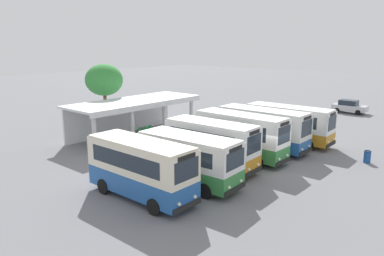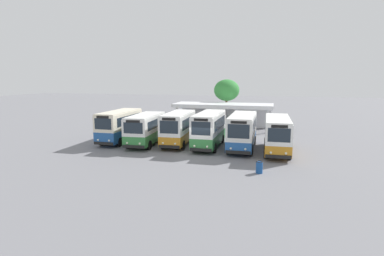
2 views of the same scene
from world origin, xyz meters
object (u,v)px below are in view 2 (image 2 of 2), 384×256
city_bus_fifth_blue (242,130)px  waiting_chair_second_from_end (228,126)px  waiting_chair_middle_seat (232,126)px  city_bus_second_in_row (145,128)px  city_bus_fourth_amber (209,128)px  city_bus_nearest_orange (120,125)px  waiting_chair_end_by_column (223,126)px  litter_bin_apron (259,167)px  city_bus_far_end_green (277,133)px  city_bus_middle_cream (178,127)px

city_bus_fifth_blue → waiting_chair_second_from_end: city_bus_fifth_blue is taller
waiting_chair_second_from_end → waiting_chair_middle_seat: size_ratio=1.00×
city_bus_second_in_row → city_bus_fourth_amber: city_bus_fourth_amber is taller
city_bus_fourth_amber → city_bus_nearest_orange: bearing=179.3°
city_bus_nearest_orange → waiting_chair_end_by_column: 14.31m
city_bus_nearest_orange → city_bus_second_in_row: 3.33m
city_bus_fifth_blue → litter_bin_apron: (2.01, -7.59, -1.39)m
city_bus_far_end_green → waiting_chair_end_by_column: city_bus_far_end_green is taller
city_bus_second_in_row → waiting_chair_second_from_end: size_ratio=7.87×
city_bus_second_in_row → waiting_chair_end_by_column: size_ratio=7.87×
waiting_chair_second_from_end → city_bus_fifth_blue: bearing=-74.7°
city_bus_middle_cream → waiting_chair_middle_seat: city_bus_middle_cream is taller
city_bus_middle_cream → city_bus_fourth_amber: (3.25, -0.22, 0.05)m
city_bus_far_end_green → waiting_chair_end_by_column: size_ratio=8.85×
city_bus_fourth_amber → waiting_chair_second_from_end: bearing=88.4°
waiting_chair_second_from_end → city_bus_far_end_green: bearing=-61.6°
city_bus_nearest_orange → litter_bin_apron: bearing=-27.1°
city_bus_fifth_blue → waiting_chair_end_by_column: 11.43m
city_bus_nearest_orange → city_bus_fourth_amber: city_bus_fourth_amber is taller
city_bus_second_in_row → litter_bin_apron: 13.74m
waiting_chair_second_from_end → city_bus_fourth_amber: bearing=-91.6°
waiting_chair_end_by_column → waiting_chair_middle_seat: size_ratio=1.00×
city_bus_middle_cream → city_bus_fourth_amber: 3.26m
city_bus_far_end_green → waiting_chair_second_from_end: city_bus_far_end_green is taller
city_bus_fourth_amber → waiting_chair_second_from_end: 10.90m
city_bus_nearest_orange → waiting_chair_end_by_column: city_bus_nearest_orange is taller
city_bus_middle_cream → city_bus_fifth_blue: 6.50m
waiting_chair_end_by_column → city_bus_fourth_amber: bearing=-88.3°
city_bus_middle_cream → city_bus_fifth_blue: (6.50, -0.19, 0.02)m
litter_bin_apron → city_bus_fifth_blue: bearing=104.9°
city_bus_nearest_orange → city_bus_middle_cream: (6.50, 0.10, -0.00)m
city_bus_second_in_row → waiting_chair_second_from_end: city_bus_second_in_row is taller
city_bus_fifth_blue → city_bus_nearest_orange: bearing=179.6°
waiting_chair_end_by_column → city_bus_second_in_row: bearing=-118.5°
waiting_chair_second_from_end → city_bus_second_in_row: bearing=-120.9°
waiting_chair_end_by_column → city_bus_middle_cream: bearing=-105.5°
city_bus_fifth_blue → waiting_chair_end_by_column: size_ratio=8.82×
city_bus_far_end_green → waiting_chair_end_by_column: bearing=120.8°
city_bus_middle_cream → litter_bin_apron: bearing=-42.4°
waiting_chair_end_by_column → waiting_chair_middle_seat: 1.24m
city_bus_middle_cream → litter_bin_apron: (8.51, -7.78, -1.38)m
city_bus_second_in_row → city_bus_middle_cream: (3.25, 0.79, 0.10)m
city_bus_fifth_blue → waiting_chair_end_by_column: (-3.57, 10.77, -1.32)m
waiting_chair_middle_seat → waiting_chair_second_from_end: bearing=-177.9°
waiting_chair_end_by_column → waiting_chair_second_from_end: same height
waiting_chair_middle_seat → city_bus_nearest_orange: bearing=-134.9°
waiting_chair_end_by_column → litter_bin_apron: 19.19m
city_bus_fourth_amber → city_bus_far_end_green: bearing=-5.6°
city_bus_second_in_row → city_bus_middle_cream: bearing=13.7°
city_bus_fourth_amber → city_bus_far_end_green: (6.50, -0.64, -0.10)m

